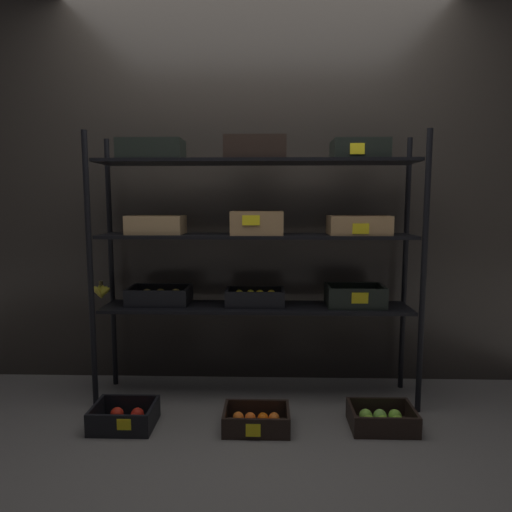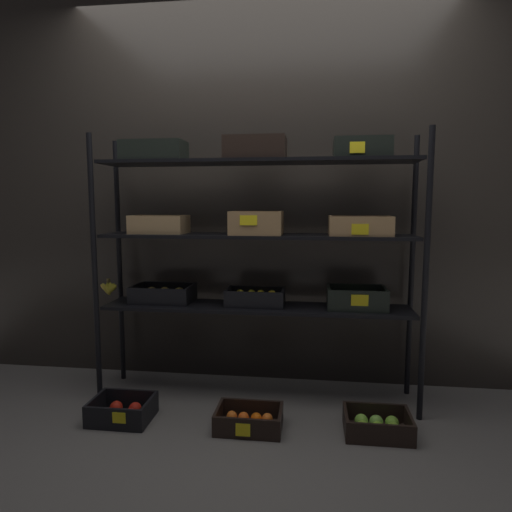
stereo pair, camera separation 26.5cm
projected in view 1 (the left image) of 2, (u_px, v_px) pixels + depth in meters
The scene contains 6 objects.
ground_plane at pixel (256, 396), 2.76m from camera, with size 10.00×10.00×0.00m, color #605B56.
storefront_wall at pixel (258, 190), 2.97m from camera, with size 4.29×0.12×2.58m, color #2D2823.
display_rack at pixel (253, 234), 2.64m from camera, with size 2.01×0.37×1.60m.
crate_ground_apple_red at pixel (125, 418), 2.38m from camera, with size 0.33×0.26×0.12m.
crate_ground_tangerine at pixel (256, 421), 2.36m from camera, with size 0.35×0.25×0.11m.
crate_ground_apple_green at pixel (382, 420), 2.37m from camera, with size 0.34×0.25×0.11m.
Camera 1 is at (0.07, -2.63, 1.20)m, focal length 30.94 mm.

